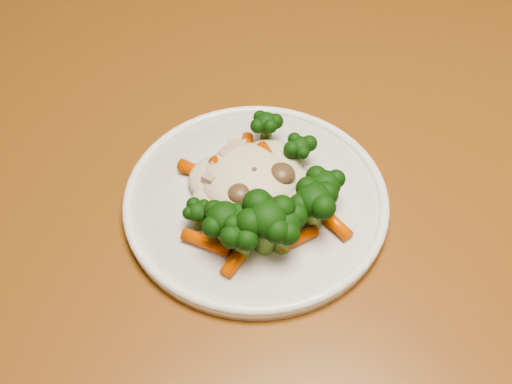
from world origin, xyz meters
TOP-DOWN VIEW (x-y plane):
  - dining_table at (-0.24, -0.26)m, footprint 1.30×1.09m
  - plate at (-0.21, -0.32)m, footprint 0.25×0.25m
  - meal at (-0.21, -0.34)m, footprint 0.16×0.17m

SIDE VIEW (x-z plane):
  - dining_table at x=-0.24m, z-range 0.27..1.02m
  - plate at x=-0.21m, z-range 0.75..0.76m
  - meal at x=-0.21m, z-range 0.76..0.81m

